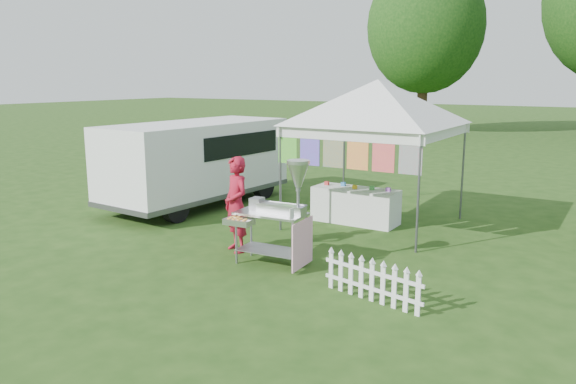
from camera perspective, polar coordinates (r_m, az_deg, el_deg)
The scene contains 8 objects.
ground at distance 9.00m, azimuth -0.31°, elevation -8.10°, with size 120.00×120.00×0.00m, color #214413.
canopy_main at distance 11.59m, azimuth 9.12°, elevation 11.19°, with size 4.24×4.24×3.45m.
tree_left at distance 33.02m, azimuth 13.79°, elevation 16.05°, with size 6.40×6.40×9.53m.
donut_cart at distance 9.00m, azimuth -0.77°, elevation -1.24°, with size 1.26×0.95×1.76m.
vendor at distance 9.87m, azimuth -5.28°, elevation -1.27°, with size 0.62×0.41×1.69m, color #A5142A.
cargo_van at distance 13.72m, azimuth -8.88°, elevation 3.20°, with size 2.20×4.91×2.00m.
picket_fence at distance 7.86m, azimuth 8.52°, elevation -8.97°, with size 1.59×0.35×0.56m.
display_table at distance 11.99m, azimuth 6.86°, elevation -1.37°, with size 1.80×0.70×0.74m, color white.
Camera 1 is at (4.53, -7.17, 3.02)m, focal length 35.00 mm.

